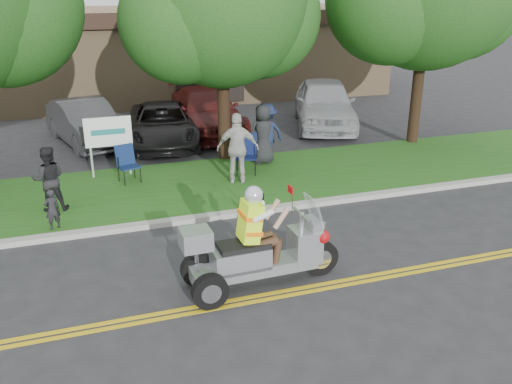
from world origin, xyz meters
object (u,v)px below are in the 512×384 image
object	(u,v)px
spectator_adult_mid	(49,179)
parked_car_mid	(163,125)
trike_scooter	(256,253)
parked_car_left	(86,123)
spectator_adult_right	(238,148)
parked_car_right	(206,111)
lawn_chair_a	(246,151)
parked_car_far_right	(324,103)
lawn_chair_b	(127,161)

from	to	relation	value
spectator_adult_mid	parked_car_mid	xyz separation A→B (m)	(3.46, 5.15, -0.21)
trike_scooter	parked_car_left	distance (m)	10.90
spectator_adult_right	parked_car_right	distance (m)	5.85
trike_scooter	spectator_adult_right	distance (m)	5.22
lawn_chair_a	parked_car_right	world-z (taller)	parked_car_right
parked_car_far_right	spectator_adult_mid	bearing A→B (deg)	-129.43
parked_car_mid	parked_car_far_right	size ratio (longest dim) A/B	0.92
lawn_chair_a	parked_car_right	size ratio (longest dim) A/B	0.21
spectator_adult_mid	parked_car_left	world-z (taller)	spectator_adult_mid
parked_car_mid	parked_car_far_right	world-z (taller)	parked_car_far_right
spectator_adult_right	spectator_adult_mid	bearing A→B (deg)	21.57
lawn_chair_b	parked_car_right	size ratio (longest dim) A/B	0.19
trike_scooter	parked_car_left	world-z (taller)	trike_scooter
parked_car_right	parked_car_far_right	distance (m)	4.45
trike_scooter	parked_car_far_right	distance (m)	11.94
trike_scooter	parked_car_far_right	xyz separation A→B (m)	(6.13, 10.25, 0.22)
parked_car_left	parked_car_mid	world-z (taller)	parked_car_left
lawn_chair_a	spectator_adult_right	world-z (taller)	spectator_adult_right
lawn_chair_b	parked_car_mid	world-z (taller)	parked_car_mid
trike_scooter	lawn_chair_a	distance (m)	6.04
lawn_chair_a	parked_car_mid	distance (m)	4.30
lawn_chair_b	parked_car_mid	bearing A→B (deg)	50.60
spectator_adult_mid	parked_car_right	size ratio (longest dim) A/B	0.29
trike_scooter	spectator_adult_mid	world-z (taller)	trike_scooter
parked_car_left	parked_car_far_right	size ratio (longest dim) A/B	0.85
lawn_chair_a	spectator_adult_mid	distance (m)	5.29
parked_car_left	parked_car_far_right	distance (m)	8.62
trike_scooter	parked_car_far_right	bearing A→B (deg)	57.44
spectator_adult_mid	parked_car_far_right	distance (m)	11.16
spectator_adult_mid	parked_car_far_right	xyz separation A→B (m)	(9.63, 5.64, 0.02)
lawn_chair_b	parked_car_left	bearing A→B (deg)	84.86
lawn_chair_a	lawn_chair_b	size ratio (longest dim) A/B	1.11
lawn_chair_b	parked_car_mid	distance (m)	3.97
lawn_chair_a	parked_car_far_right	xyz separation A→B (m)	(4.47, 4.44, 0.17)
lawn_chair_b	parked_car_right	distance (m)	5.83
lawn_chair_b	parked_car_far_right	bearing A→B (deg)	11.93
trike_scooter	lawn_chair_a	world-z (taller)	trike_scooter
spectator_adult_right	parked_car_right	xyz separation A→B (m)	(0.54, 5.82, -0.28)
parked_car_mid	parked_car_right	xyz separation A→B (m)	(1.76, 1.14, 0.09)
lawn_chair_a	parked_car_far_right	world-z (taller)	parked_car_far_right
lawn_chair_b	spectator_adult_right	xyz separation A→B (m)	(2.78, -1.04, 0.38)
lawn_chair_a	spectator_adult_right	size ratio (longest dim) A/B	0.58
trike_scooter	spectator_adult_mid	distance (m)	5.78
spectator_adult_mid	lawn_chair_b	bearing A→B (deg)	-141.67
parked_car_left	parked_car_right	size ratio (longest dim) A/B	0.85
lawn_chair_a	spectator_adult_mid	world-z (taller)	spectator_adult_mid
parked_car_far_right	trike_scooter	bearing A→B (deg)	-100.70
spectator_adult_mid	parked_car_left	size ratio (longest dim) A/B	0.35
parked_car_mid	parked_car_far_right	xyz separation A→B (m)	(6.16, 0.49, 0.22)
parked_car_mid	parked_car_far_right	distance (m)	6.19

